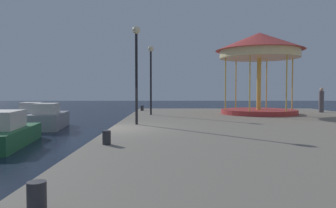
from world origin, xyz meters
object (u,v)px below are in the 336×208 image
(motorboat_green, at_px, (3,133))
(lamp_post_near_edge, at_px, (136,58))
(motorboat_white, at_px, (33,114))
(bollard_north, at_px, (37,197))
(carousel, at_px, (259,53))
(motorboat_grey, at_px, (49,119))
(bollard_south, at_px, (107,138))
(bollard_center, at_px, (142,108))
(person_near_carousel, at_px, (321,101))
(lamp_post_mid_promenade, at_px, (151,68))

(motorboat_green, bearing_deg, lamp_post_near_edge, 11.37)
(motorboat_white, distance_m, bollard_north, 21.71)
(motorboat_green, height_order, carousel, carousel)
(motorboat_grey, distance_m, lamp_post_near_edge, 8.50)
(bollard_south, height_order, bollard_center, same)
(person_near_carousel, bearing_deg, lamp_post_near_edge, -147.25)
(lamp_post_mid_promenade, bearing_deg, motorboat_green, -130.84)
(bollard_center, bearing_deg, motorboat_white, -177.26)
(person_near_carousel, bearing_deg, motorboat_green, -153.14)
(bollard_south, xyz_separation_m, person_near_carousel, (12.69, 13.35, 0.62))
(motorboat_green, xyz_separation_m, carousel, (12.98, 7.53, 4.23))
(bollard_south, bearing_deg, motorboat_grey, 117.82)
(lamp_post_mid_promenade, xyz_separation_m, bollard_center, (-0.89, 4.18, -2.78))
(motorboat_white, relative_size, lamp_post_near_edge, 0.97)
(bollard_center, bearing_deg, motorboat_grey, -138.93)
(bollard_north, distance_m, person_near_carousel, 22.35)
(motorboat_grey, relative_size, motorboat_white, 0.99)
(motorboat_grey, xyz_separation_m, bollard_north, (5.66, -15.67, 0.39))
(lamp_post_near_edge, bearing_deg, bollard_center, 92.95)
(lamp_post_mid_promenade, relative_size, bollard_north, 10.92)
(carousel, relative_size, bollard_center, 14.27)
(lamp_post_near_edge, height_order, bollard_center, lamp_post_near_edge)
(bollard_center, xyz_separation_m, person_near_carousel, (12.85, -1.96, 0.62))
(motorboat_white, relative_size, bollard_center, 10.79)
(carousel, xyz_separation_m, person_near_carousel, (4.89, 1.52, -3.16))
(bollard_center, relative_size, person_near_carousel, 0.23)
(bollard_center, bearing_deg, bollard_north, -89.34)
(bollard_center, height_order, person_near_carousel, person_near_carousel)
(motorboat_grey, distance_m, lamp_post_mid_promenade, 7.08)
(person_near_carousel, bearing_deg, motorboat_grey, -171.38)
(motorboat_green, relative_size, bollard_center, 12.78)
(lamp_post_mid_promenade, height_order, bollard_center, lamp_post_mid_promenade)
(lamp_post_mid_promenade, bearing_deg, bollard_north, -92.29)
(motorboat_green, bearing_deg, person_near_carousel, 26.86)
(motorboat_green, xyz_separation_m, person_near_carousel, (17.86, 9.05, 1.07))
(motorboat_grey, distance_m, person_near_carousel, 18.51)
(motorboat_green, relative_size, carousel, 0.90)
(lamp_post_mid_promenade, height_order, bollard_north, lamp_post_mid_promenade)
(motorboat_green, distance_m, bollard_north, 10.77)
(motorboat_grey, height_order, motorboat_green, motorboat_grey)
(lamp_post_near_edge, distance_m, bollard_center, 10.30)
(lamp_post_near_edge, bearing_deg, bollard_south, -93.72)
(motorboat_grey, relative_size, bollard_center, 10.66)
(lamp_post_mid_promenade, bearing_deg, motorboat_grey, -175.02)
(motorboat_white, relative_size, carousel, 0.76)
(motorboat_white, height_order, carousel, carousel)
(motorboat_grey, bearing_deg, person_near_carousel, 8.62)
(lamp_post_mid_promenade, height_order, bollard_south, lamp_post_mid_promenade)
(bollard_south, bearing_deg, lamp_post_near_edge, 86.28)
(motorboat_grey, height_order, person_near_carousel, person_near_carousel)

